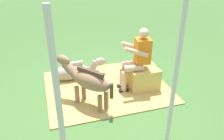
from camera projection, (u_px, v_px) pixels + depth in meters
ground_plane at (99, 95)px, 4.98m from camera, size 24.00×24.00×0.00m
hay_patch at (107, 87)px, 5.26m from camera, size 2.63×2.15×0.02m
hay_bale at (143, 78)px, 5.14m from camera, size 0.62×0.52×0.49m
person_seated at (137, 57)px, 4.87m from camera, size 0.69×0.47×1.37m
pony_standing at (87, 80)px, 4.45m from camera, size 0.98×1.13×0.91m
pony_lying at (75, 71)px, 5.55m from camera, size 1.35×0.48×0.42m
soda_bottle at (158, 70)px, 5.77m from camera, size 0.07×0.07×0.24m
tent_pole_left at (174, 89)px, 2.93m from camera, size 0.06×0.06×2.40m
tent_pole_mid at (62, 131)px, 2.25m from camera, size 0.06×0.06×2.40m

